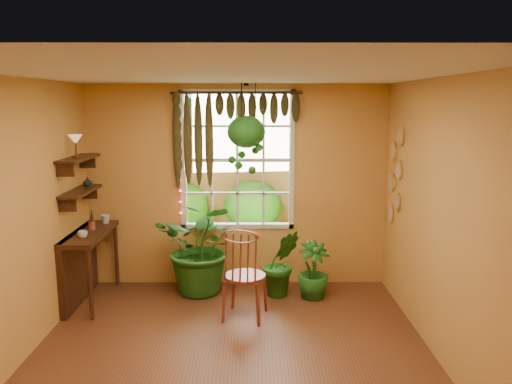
# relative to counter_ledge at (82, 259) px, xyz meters

# --- Properties ---
(floor) EXTENTS (4.50, 4.50, 0.00)m
(floor) POSITION_rel_counter_ledge_xyz_m (1.91, -1.60, -0.55)
(floor) COLOR brown
(floor) RESTS_ON ground
(ceiling) EXTENTS (4.50, 4.50, 0.00)m
(ceiling) POSITION_rel_counter_ledge_xyz_m (1.91, -1.60, 2.15)
(ceiling) COLOR silver
(ceiling) RESTS_ON wall_back
(wall_back) EXTENTS (4.00, 0.00, 4.00)m
(wall_back) POSITION_rel_counter_ledge_xyz_m (1.91, 0.65, 0.80)
(wall_back) COLOR #C58643
(wall_back) RESTS_ON floor
(wall_left) EXTENTS (0.00, 4.50, 4.50)m
(wall_left) POSITION_rel_counter_ledge_xyz_m (-0.09, -1.60, 0.80)
(wall_left) COLOR #C58643
(wall_left) RESTS_ON floor
(wall_right) EXTENTS (0.00, 4.50, 4.50)m
(wall_right) POSITION_rel_counter_ledge_xyz_m (3.91, -1.60, 0.80)
(wall_right) COLOR #C58643
(wall_right) RESTS_ON floor
(window) EXTENTS (1.52, 0.10, 1.86)m
(window) POSITION_rel_counter_ledge_xyz_m (1.91, 0.68, 1.15)
(window) COLOR silver
(window) RESTS_ON wall_back
(valance_vine) EXTENTS (1.70, 0.12, 1.10)m
(valance_vine) POSITION_rel_counter_ledge_xyz_m (1.82, 0.56, 1.73)
(valance_vine) COLOR #3E1E11
(valance_vine) RESTS_ON window
(string_lights) EXTENTS (0.03, 0.03, 1.54)m
(string_lights) POSITION_rel_counter_ledge_xyz_m (1.15, 0.59, 1.20)
(string_lights) COLOR #FF2633
(string_lights) RESTS_ON window
(wall_plates) EXTENTS (0.04, 0.32, 1.10)m
(wall_plates) POSITION_rel_counter_ledge_xyz_m (3.89, 0.19, 1.00)
(wall_plates) COLOR beige
(wall_plates) RESTS_ON wall_right
(counter_ledge) EXTENTS (0.40, 1.20, 0.90)m
(counter_ledge) POSITION_rel_counter_ledge_xyz_m (0.00, 0.00, 0.00)
(counter_ledge) COLOR #3E1E11
(counter_ledge) RESTS_ON floor
(shelf_lower) EXTENTS (0.25, 0.90, 0.04)m
(shelf_lower) POSITION_rel_counter_ledge_xyz_m (0.03, 0.00, 0.85)
(shelf_lower) COLOR #3E1E11
(shelf_lower) RESTS_ON wall_left
(shelf_upper) EXTENTS (0.25, 0.90, 0.04)m
(shelf_upper) POSITION_rel_counter_ledge_xyz_m (0.03, 0.00, 1.25)
(shelf_upper) COLOR #3E1E11
(shelf_upper) RESTS_ON wall_left
(backyard) EXTENTS (14.00, 10.00, 12.00)m
(backyard) POSITION_rel_counter_ledge_xyz_m (2.15, 5.27, 0.73)
(backyard) COLOR #275016
(backyard) RESTS_ON ground
(windsor_chair) EXTENTS (0.57, 0.59, 1.26)m
(windsor_chair) POSITION_rel_counter_ledge_xyz_m (2.02, -0.51, -0.19)
(windsor_chair) COLOR maroon
(windsor_chair) RESTS_ON floor
(potted_plant_left) EXTENTS (1.33, 1.23, 1.25)m
(potted_plant_left) POSITION_rel_counter_ledge_xyz_m (1.47, 0.28, 0.07)
(potted_plant_left) COLOR #154412
(potted_plant_left) RESTS_ON floor
(potted_plant_mid) EXTENTS (0.56, 0.49, 0.87)m
(potted_plant_mid) POSITION_rel_counter_ledge_xyz_m (2.48, 0.17, -0.12)
(potted_plant_mid) COLOR #154412
(potted_plant_mid) RESTS_ON floor
(potted_plant_right) EXTENTS (0.53, 0.53, 0.73)m
(potted_plant_right) POSITION_rel_counter_ledge_xyz_m (2.88, 0.10, -0.19)
(potted_plant_right) COLOR #154412
(potted_plant_right) RESTS_ON floor
(hanging_basket) EXTENTS (0.48, 0.48, 1.15)m
(hanging_basket) POSITION_rel_counter_ledge_xyz_m (2.03, 0.43, 1.48)
(hanging_basket) COLOR black
(hanging_basket) RESTS_ON ceiling
(cup_a) EXTENTS (0.14, 0.14, 0.09)m
(cup_a) POSITION_rel_counter_ledge_xyz_m (0.13, -0.30, 0.39)
(cup_a) COLOR silver
(cup_a) RESTS_ON counter_ledge
(cup_b) EXTENTS (0.12, 0.12, 0.11)m
(cup_b) POSITION_rel_counter_ledge_xyz_m (0.19, 0.41, 0.41)
(cup_b) COLOR beige
(cup_b) RESTS_ON counter_ledge
(brush_jar) EXTENTS (0.09, 0.09, 0.32)m
(brush_jar) POSITION_rel_counter_ledge_xyz_m (0.11, 0.10, 0.47)
(brush_jar) COLOR brown
(brush_jar) RESTS_ON counter_ledge
(shelf_vase) EXTENTS (0.14, 0.14, 0.12)m
(shelf_vase) POSITION_rel_counter_ledge_xyz_m (0.04, 0.25, 0.93)
(shelf_vase) COLOR #B2AD99
(shelf_vase) RESTS_ON shelf_lower
(tiffany_lamp) EXTENTS (0.16, 0.16, 0.27)m
(tiffany_lamp) POSITION_rel_counter_ledge_xyz_m (0.05, -0.11, 1.47)
(tiffany_lamp) COLOR brown
(tiffany_lamp) RESTS_ON shelf_upper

